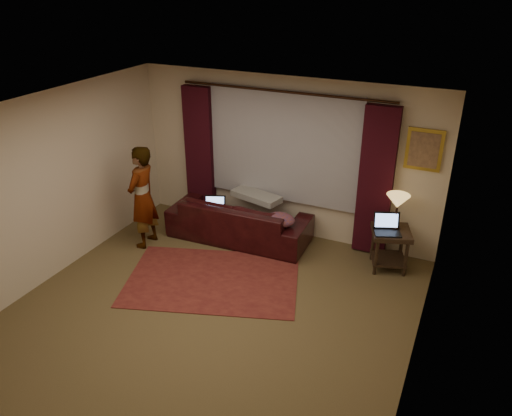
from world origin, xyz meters
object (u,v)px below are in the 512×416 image
at_px(sofa, 239,213).
at_px(laptop_sofa, 214,206).
at_px(tiffany_lamp, 396,212).
at_px(person, 142,197).
at_px(end_table, 389,249).
at_px(laptop_table, 388,225).

distance_m(sofa, laptop_sofa, 0.42).
height_order(tiffany_lamp, person, person).
bearing_deg(sofa, end_table, -179.13).
xyz_separation_m(sofa, laptop_table, (2.36, -0.00, 0.30)).
bearing_deg(sofa, laptop_sofa, 24.15).
bearing_deg(laptop_table, tiffany_lamp, 51.69).
height_order(laptop_table, person, person).
xyz_separation_m(tiffany_lamp, person, (-3.70, -0.99, -0.07)).
xyz_separation_m(end_table, tiffany_lamp, (0.02, 0.08, 0.58)).
relative_size(sofa, laptop_sofa, 6.31).
bearing_deg(laptop_sofa, laptop_table, -17.53).
distance_m(tiffany_lamp, laptop_table, 0.24).
xyz_separation_m(sofa, laptop_sofa, (-0.36, -0.17, 0.12)).
relative_size(sofa, person, 1.39).
xyz_separation_m(laptop_sofa, laptop_table, (2.72, 0.17, 0.17)).
bearing_deg(tiffany_lamp, laptop_table, -106.80).
xyz_separation_m(end_table, laptop_table, (-0.04, -0.12, 0.45)).
xyz_separation_m(end_table, person, (-3.68, -0.91, 0.51)).
distance_m(laptop_sofa, person, 1.13).
height_order(sofa, end_table, sofa).
relative_size(end_table, tiffany_lamp, 1.18).
xyz_separation_m(laptop_sofa, end_table, (2.76, 0.28, -0.27)).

